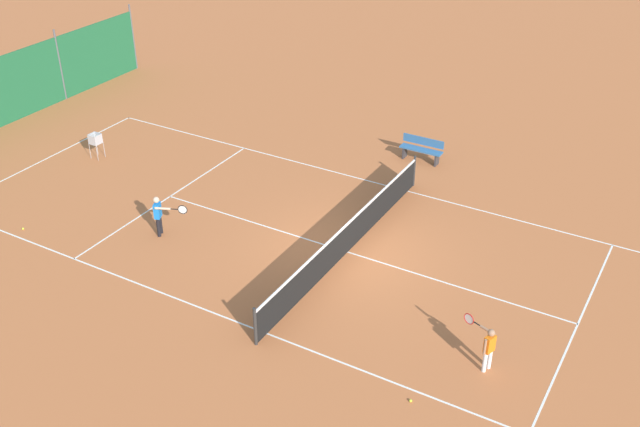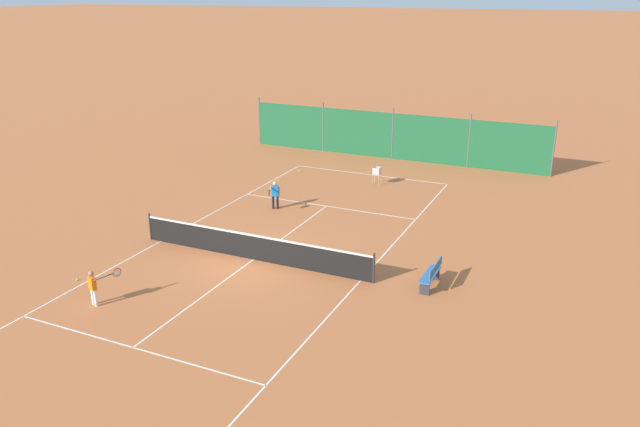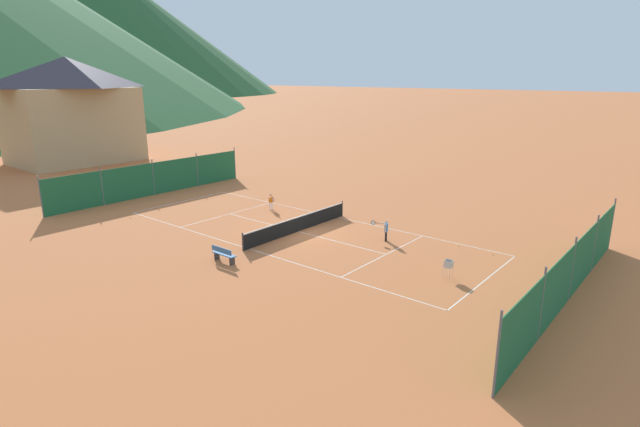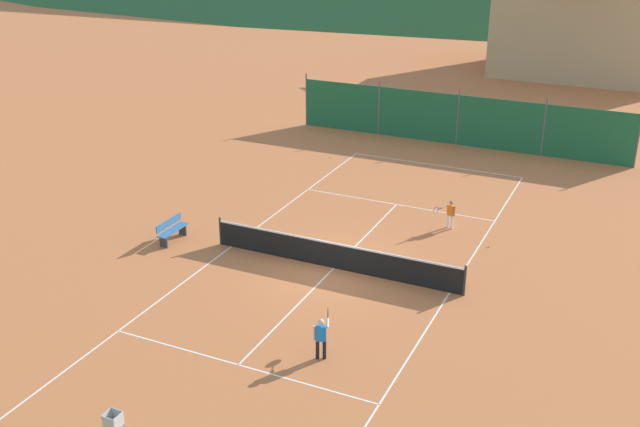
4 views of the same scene
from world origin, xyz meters
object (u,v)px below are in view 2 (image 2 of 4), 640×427
tennis_net (253,247)px  player_near_baseline (94,285)px  player_far_baseline (275,193)px  ball_hopper (377,172)px  tennis_ball_alley_right (77,280)px  tennis_ball_far_corner (299,171)px  tennis_ball_alley_left (279,181)px  courtside_bench (431,274)px

tennis_net → player_near_baseline: (2.64, 4.94, 0.17)m
player_far_baseline → ball_hopper: 5.99m
tennis_ball_alley_right → tennis_ball_far_corner: size_ratio=1.00×
tennis_ball_alley_left → courtside_bench: 13.10m
player_near_baseline → tennis_ball_far_corner: bearing=-86.6°
tennis_net → courtside_bench: size_ratio=6.12×
player_far_baseline → player_near_baseline: bearing=85.8°
ball_hopper → tennis_net: bearing=84.9°
player_far_baseline → tennis_ball_alley_left: player_far_baseline is taller
tennis_net → tennis_ball_alley_right: (4.45, 3.93, -0.47)m
tennis_ball_alley_left → tennis_ball_alley_right: bearing=86.8°
tennis_ball_alley_right → tennis_net: bearing=-138.6°
ball_hopper → courtside_bench: ball_hopper is taller
player_near_baseline → tennis_ball_alley_left: (1.10, -13.79, -0.64)m
player_near_baseline → tennis_ball_alley_left: size_ratio=17.31×
player_near_baseline → ball_hopper: bearing=-103.1°
tennis_ball_alley_left → tennis_ball_far_corner: same height
player_far_baseline → tennis_ball_far_corner: (1.68, -5.76, -0.70)m
tennis_ball_far_corner → courtside_bench: courtside_bench is taller
player_near_baseline → ball_hopper: 15.75m
tennis_net → tennis_ball_alley_right: tennis_net is taller
tennis_ball_alley_left → ball_hopper: (-4.66, -1.55, 0.62)m
tennis_ball_alley_left → courtside_bench: bearing=140.4°
player_far_baseline → courtside_bench: 9.45m
tennis_ball_alley_right → tennis_ball_far_corner: 14.83m
courtside_bench → player_near_baseline: bearing=31.2°
tennis_ball_alley_left → courtside_bench: size_ratio=0.04×
player_far_baseline → tennis_ball_alley_left: bearing=-63.8°
tennis_ball_alley_left → ball_hopper: ball_hopper is taller
tennis_ball_alley_left → tennis_ball_far_corner: bearing=-94.3°
player_near_baseline → tennis_ball_alley_right: bearing=-29.2°
tennis_ball_far_corner → ball_hopper: bearing=174.0°
tennis_ball_alley_left → tennis_ball_far_corner: 2.03m
tennis_ball_alley_right → ball_hopper: (-5.38, -14.33, 0.62)m
tennis_net → ball_hopper: size_ratio=10.31×
tennis_ball_alley_left → tennis_ball_alley_right: same height
player_near_baseline → tennis_ball_alley_left: bearing=-85.5°
tennis_ball_far_corner → player_far_baseline: bearing=106.3°
tennis_ball_alley_left → ball_hopper: size_ratio=0.07×
tennis_ball_alley_right → ball_hopper: 15.32m
player_far_baseline → tennis_ball_alley_left: size_ratio=18.94×
tennis_net → courtside_bench: (-6.34, -0.50, -0.05)m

